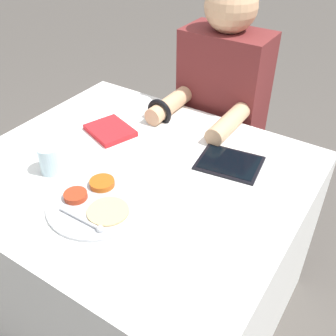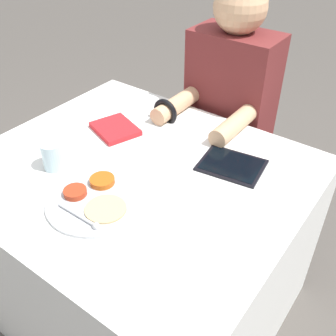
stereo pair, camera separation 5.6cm
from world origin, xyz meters
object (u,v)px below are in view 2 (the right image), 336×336
at_px(thali_tray, 96,199).
at_px(drinking_glass, 54,155).
at_px(red_notebook, 115,129).
at_px(person_diner, 227,130).
at_px(tablet_device, 232,165).

bearing_deg(thali_tray, drinking_glass, 169.31).
height_order(thali_tray, drinking_glass, drinking_glass).
bearing_deg(thali_tray, red_notebook, 124.41).
distance_m(thali_tray, person_diner, 0.81).
relative_size(thali_tray, person_diner, 0.25).
xyz_separation_m(red_notebook, tablet_device, (0.47, 0.07, -0.00)).
relative_size(thali_tray, tablet_device, 1.31).
distance_m(thali_tray, drinking_glass, 0.24).
height_order(thali_tray, red_notebook, thali_tray).
distance_m(red_notebook, drinking_glass, 0.29).
xyz_separation_m(thali_tray, tablet_device, (0.24, 0.40, -0.00)).
xyz_separation_m(tablet_device, drinking_glass, (-0.47, -0.35, 0.04)).
bearing_deg(tablet_device, red_notebook, -172.06).
xyz_separation_m(red_notebook, person_diner, (0.24, 0.47, -0.15)).
height_order(tablet_device, person_diner, person_diner).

